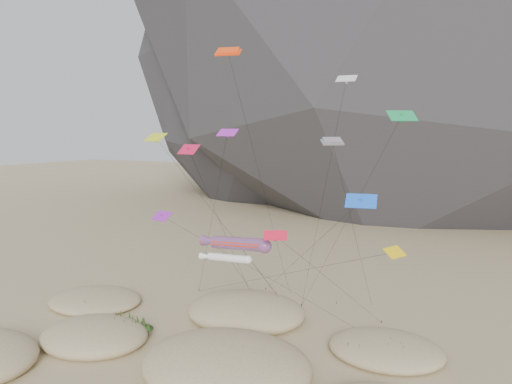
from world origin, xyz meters
TOP-DOWN VIEW (x-y plane):
  - dunes at (-1.53, 4.38)m, footprint 46.60×36.98m
  - dune_grass at (-1.21, 3.92)m, footprint 41.34×30.26m
  - kite_stakes at (2.01, 22.84)m, footprint 23.86×8.09m
  - rainbow_tube_kite at (2.36, 7.38)m, footprint 8.28×16.26m
  - white_tube_kite at (1.53, 7.11)m, footprint 7.78×17.48m
  - orange_parafoil at (-2.48, 15.14)m, footprint 3.65×12.74m
  - multi_parafoil at (9.47, 12.69)m, footprint 2.08×16.12m
  - delta_kites at (3.70, 11.51)m, footprint 28.44×22.30m

SIDE VIEW (x-z plane):
  - kite_stakes at x=2.01m, z-range 0.00..0.30m
  - dunes at x=-1.53m, z-range -1.34..2.84m
  - dune_grass at x=-1.21m, z-range 0.12..1.56m
  - white_tube_kite at x=1.53m, z-range 4.47..14.58m
  - rainbow_tube_kite at x=2.36m, z-range 4.97..16.80m
  - delta_kites at x=3.70m, z-range 3.98..30.08m
  - multi_parafoil at x=9.47m, z-range 9.37..29.60m
  - orange_parafoil at x=-2.48m, z-range 13.78..43.07m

